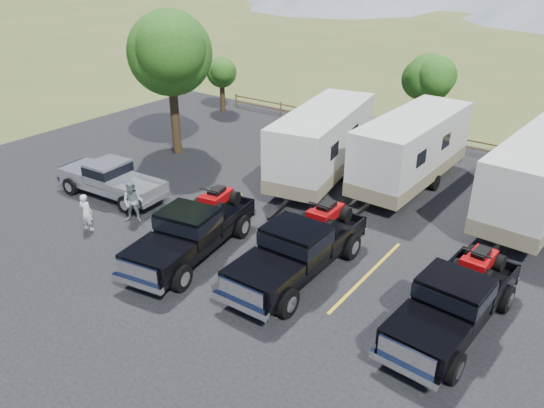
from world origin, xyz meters
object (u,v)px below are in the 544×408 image
Objects in this scene: rig_left at (193,229)px; rig_center at (300,247)px; rig_right at (455,300)px; trailer_center at (411,150)px; tree_big_nw at (170,53)px; trailer_left at (323,144)px; pickup_silver at (111,179)px; person_b at (133,202)px; person_a at (86,212)px; trailer_right at (539,179)px.

rig_left is 4.18m from rig_center.
trailer_center is at bearing 124.06° from rig_right.
tree_big_nw is 12.22m from rig_left.
trailer_left is 1.78× the size of pickup_silver.
person_b is (-4.02, -8.68, -0.95)m from trailer_left.
rig_center is at bearing -24.62° from person_b.
trailer_center is 14.20m from pickup_silver.
pickup_silver is at bearing 128.30° from person_b.
tree_big_nw is 7.85m from pickup_silver.
rig_center is 1.04× the size of rig_right.
rig_center reaches higher than rig_left.
person_a is at bearing -165.49° from rig_right.
tree_big_nw is at bearing 152.59° from rig_center.
person_a is at bearing -175.57° from rig_left.
pickup_silver is (-16.37, -9.05, -0.98)m from trailer_right.
person_b is at bearing -57.06° from tree_big_nw.
trailer_left is 1.02× the size of trailer_center.
trailer_center is at bearing 22.51° from person_b.
tree_big_nw reaches higher than trailer_right.
pickup_silver is at bearing -141.89° from trailer_left.
rig_center is at bearing -177.02° from person_a.
trailer_center is 5.52× the size of person_b.
tree_big_nw is at bearing 129.12° from rig_left.
tree_big_nw is 1.17× the size of rig_center.
rig_left reaches higher than person_a.
person_a is (-8.89, -2.39, -0.27)m from rig_center.
trailer_center is (4.03, 10.84, 0.81)m from rig_left.
trailer_left is 9.70m from trailer_right.
trailer_center is 6.36× the size of person_a.
person_b is (1.01, 1.61, 0.12)m from person_a.
trailer_left and trailer_right have the same top height.
rig_left is 1.04× the size of rig_right.
tree_big_nw reaches higher than rig_right.
rig_center is 8.83m from trailer_left.
trailer_left reaches higher than rig_left.
trailer_center is 1.74× the size of pickup_silver.
rig_right is at bearing 85.80° from pickup_silver.
rig_left is at bearing -36.51° from person_b.
tree_big_nw is 0.77× the size of trailer_center.
trailer_center is at bearing 127.21° from pickup_silver.
rig_right is 3.49× the size of person_b.
person_b is (-7.90, -10.41, -0.92)m from trailer_center.
rig_center is 4.19× the size of person_a.
tree_big_nw is 4.92× the size of person_a.
person_b is (4.61, -7.12, -4.64)m from tree_big_nw.
trailer_left is 6.49× the size of person_a.
rig_right is 13.36m from person_b.
rig_right reaches higher than pickup_silver.
pickup_silver is (-6.64, 1.50, -0.15)m from rig_left.
pickup_silver is at bearing -72.97° from tree_big_nw.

